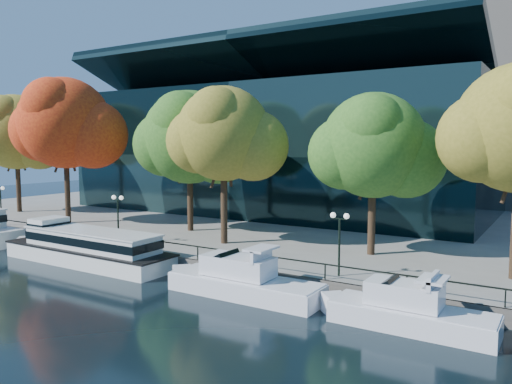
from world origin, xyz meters
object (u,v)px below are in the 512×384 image
Objects in this scene: cruiser_far at (404,309)px; tree_0 at (16,134)px; lamp_1 at (118,208)px; tree_2 at (190,139)px; tree_1 at (66,125)px; lamp_0 at (0,196)px; tour_boat at (83,245)px; tree_4 at (375,148)px; lamp_2 at (340,229)px; cruiser_near at (239,279)px; tree_3 at (225,136)px.

tree_0 is at bearing 167.36° from cruiser_far.
cruiser_far is 2.28× the size of lamp_1.
tree_2 reaches higher than lamp_1.
tree_1 is 9.79m from lamp_0.
tree_1 is at bearing -167.23° from tree_2.
tree_0 reaches higher than cruiser_far.
tour_boat is 17.62m from lamp_0.
tree_0 is at bearing 179.84° from tree_4.
tree_1 reaches higher than lamp_2.
tree_1 is at bearing 146.61° from tour_boat.
tree_1 reaches higher than tree_2.
cruiser_far is 28.06m from tree_2.
tour_boat is 1.55× the size of cruiser_near.
tree_0 is 44.85m from tree_4.
lamp_1 is (-25.20, 4.16, 3.03)m from cruiser_far.
cruiser_near is 1.20× the size of cruiser_far.
cruiser_far is at bearing -63.87° from tree_4.
tree_1 is at bearing -10.93° from tree_0.
tree_0 is 0.94× the size of tree_1.
lamp_2 is at bearing -88.47° from tree_4.
cruiser_far is 52.43m from tree_0.
tree_4 is at bearing 11.40° from tree_3.
tree_2 is at bearing 1.66° from tree_0.
tree_1 reaches higher than lamp_0.
tree_4 reaches higher than lamp_0.
tree_1 is 1.14× the size of tree_2.
tour_boat is 1.28× the size of tree_2.
cruiser_near is at bearing -50.25° from tree_3.
lamp_1 is at bearing -100.37° from tree_2.
tree_2 is at bearing 156.88° from lamp_2.
cruiser_near is at bearing -140.20° from lamp_2.
lamp_0 is at bearing 174.39° from cruiser_far.
tree_2 is 18.32m from tree_4.
tree_1 reaches higher than tree_0.
tree_1 is at bearing 159.51° from lamp_1.
lamp_0 is 17.12m from lamp_1.
cruiser_far is 2.28× the size of lamp_0.
tree_4 is 3.01× the size of lamp_1.
tree_3 is (32.90, -2.53, -0.57)m from tree_0.
lamp_0 is 37.04m from lamp_2.
tree_4 reaches higher than cruiser_near.
tree_2 is at bearing 79.63° from lamp_1.
tree_0 is at bearing 164.16° from lamp_1.
tree_0 is at bearing 175.60° from tree_3.
tree_2 reaches higher than tour_boat.
lamp_2 is at bearing -20.76° from tree_3.
cruiser_near is 2.73× the size of lamp_2.
tree_3 is (-7.21, 8.67, 9.00)m from cruiser_near.
lamp_1 is (25.09, -7.12, -6.59)m from tree_0.
lamp_0 is (-42.32, 4.16, 3.03)m from cruiser_far.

